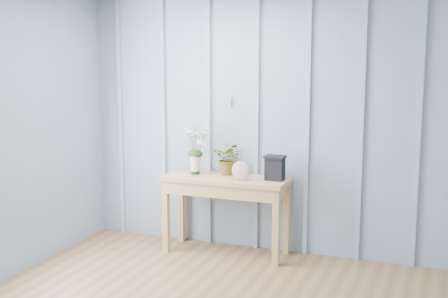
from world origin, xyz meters
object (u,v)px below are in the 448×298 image
at_px(carved_box, 275,168).
at_px(daisy_vase, 195,141).
at_px(sideboard, 226,189).
at_px(felt_disc_vessel, 241,171).

bearing_deg(carved_box, daisy_vase, -178.91).
height_order(daisy_vase, carved_box, daisy_vase).
distance_m(sideboard, daisy_vase, 0.55).
bearing_deg(daisy_vase, felt_disc_vessel, -12.60).
bearing_deg(felt_disc_vessel, sideboard, 156.18).
height_order(sideboard, daisy_vase, daisy_vase).
relative_size(felt_disc_vessel, carved_box, 0.79).
xyz_separation_m(sideboard, carved_box, (0.47, 0.04, 0.23)).
bearing_deg(sideboard, daisy_vase, 175.68).
distance_m(daisy_vase, felt_disc_vessel, 0.57).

